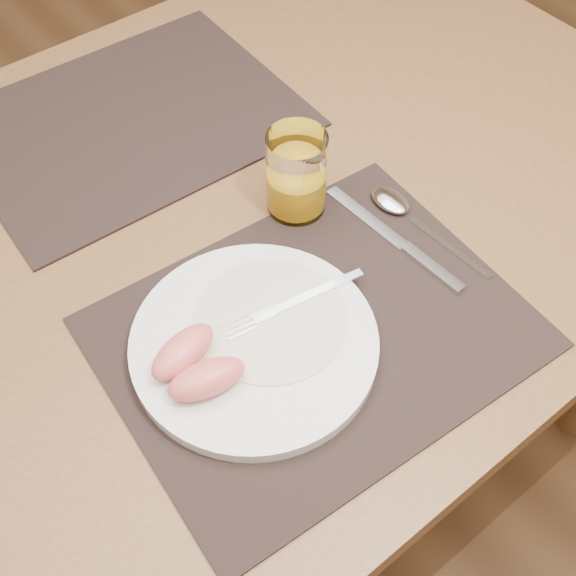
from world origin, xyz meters
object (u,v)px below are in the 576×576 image
(table, at_px, (212,260))
(placemat_near, at_px, (315,332))
(fork, at_px, (282,307))
(spoon, at_px, (399,207))
(knife, at_px, (404,246))
(juice_glass, at_px, (296,177))
(placemat_far, at_px, (130,120))
(plate, at_px, (254,343))

(table, xyz_separation_m, placemat_near, (-0.00, -0.22, 0.09))
(fork, distance_m, spoon, 0.22)
(knife, distance_m, juice_glass, 0.16)
(placemat_far, height_order, juice_glass, juice_glass)
(placemat_far, bearing_deg, placemat_near, -93.08)
(knife, relative_size, juice_glass, 1.97)
(placemat_far, bearing_deg, juice_glass, -73.98)
(table, distance_m, knife, 0.27)
(placemat_near, xyz_separation_m, plate, (-0.07, 0.03, 0.01))
(fork, bearing_deg, juice_glass, 46.29)
(placemat_near, bearing_deg, fork, 113.33)
(placemat_far, height_order, spoon, spoon)
(juice_glass, bearing_deg, table, 150.57)
(placemat_near, distance_m, juice_glass, 0.20)
(spoon, bearing_deg, fork, -169.84)
(knife, xyz_separation_m, spoon, (0.04, 0.05, 0.00))
(placemat_far, height_order, plate, plate)
(placemat_near, bearing_deg, placemat_far, 86.92)
(placemat_near, relative_size, fork, 2.57)
(placemat_far, relative_size, knife, 2.04)
(plate, relative_size, juice_glass, 2.41)
(knife, bearing_deg, placemat_far, 108.59)
(knife, height_order, juice_glass, juice_glass)
(table, height_order, placemat_near, placemat_near)
(plate, xyz_separation_m, fork, (0.05, 0.01, 0.01))
(juice_glass, bearing_deg, spoon, -41.79)
(placemat_far, relative_size, plate, 1.67)
(fork, xyz_separation_m, juice_glass, (0.12, 0.13, 0.03))
(knife, xyz_separation_m, juice_glass, (-0.06, 0.14, 0.05))
(table, xyz_separation_m, fork, (-0.02, -0.18, 0.11))
(knife, bearing_deg, fork, 176.62)
(placemat_far, bearing_deg, spoon, -64.12)
(juice_glass, bearing_deg, placemat_far, 106.02)
(placemat_far, bearing_deg, plate, -102.13)
(spoon, xyz_separation_m, juice_glass, (-0.10, 0.09, 0.04))
(table, bearing_deg, knife, -50.31)
(placemat_near, xyz_separation_m, placemat_far, (0.02, 0.44, 0.00))
(fork, bearing_deg, placemat_far, 84.29)
(placemat_near, distance_m, spoon, 0.21)
(fork, height_order, juice_glass, juice_glass)
(placemat_far, xyz_separation_m, juice_glass, (0.08, -0.28, 0.05))
(table, distance_m, fork, 0.21)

